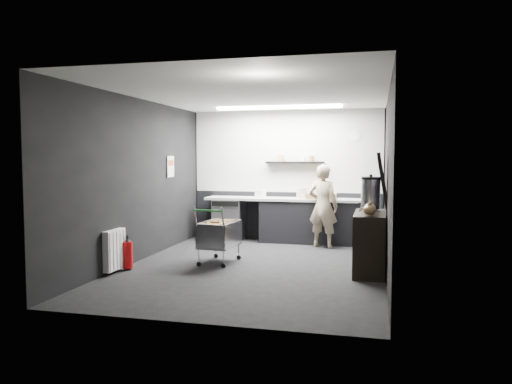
# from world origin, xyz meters

# --- Properties ---
(floor) EXTENTS (5.50, 5.50, 0.00)m
(floor) POSITION_xyz_m (0.00, 0.00, 0.00)
(floor) COLOR black
(floor) RESTS_ON ground
(ceiling) EXTENTS (5.50, 5.50, 0.00)m
(ceiling) POSITION_xyz_m (0.00, 0.00, 2.70)
(ceiling) COLOR white
(ceiling) RESTS_ON wall_back
(wall_back) EXTENTS (5.50, 0.00, 5.50)m
(wall_back) POSITION_xyz_m (0.00, 2.75, 1.35)
(wall_back) COLOR black
(wall_back) RESTS_ON floor
(wall_front) EXTENTS (5.50, 0.00, 5.50)m
(wall_front) POSITION_xyz_m (0.00, -2.75, 1.35)
(wall_front) COLOR black
(wall_front) RESTS_ON floor
(wall_left) EXTENTS (0.00, 5.50, 5.50)m
(wall_left) POSITION_xyz_m (-2.00, 0.00, 1.35)
(wall_left) COLOR black
(wall_left) RESTS_ON floor
(wall_right) EXTENTS (0.00, 5.50, 5.50)m
(wall_right) POSITION_xyz_m (2.00, 0.00, 1.35)
(wall_right) COLOR black
(wall_right) RESTS_ON floor
(kitchen_wall_panel) EXTENTS (3.95, 0.02, 1.70)m
(kitchen_wall_panel) POSITION_xyz_m (0.00, 2.73, 1.85)
(kitchen_wall_panel) COLOR silver
(kitchen_wall_panel) RESTS_ON wall_back
(dado_panel) EXTENTS (3.95, 0.02, 1.00)m
(dado_panel) POSITION_xyz_m (0.00, 2.73, 0.50)
(dado_panel) COLOR black
(dado_panel) RESTS_ON wall_back
(floating_shelf) EXTENTS (1.20, 0.22, 0.04)m
(floating_shelf) POSITION_xyz_m (0.20, 2.62, 1.62)
(floating_shelf) COLOR black
(floating_shelf) RESTS_ON wall_back
(wall_clock) EXTENTS (0.20, 0.03, 0.20)m
(wall_clock) POSITION_xyz_m (1.40, 2.72, 2.15)
(wall_clock) COLOR white
(wall_clock) RESTS_ON wall_back
(poster) EXTENTS (0.02, 0.30, 0.40)m
(poster) POSITION_xyz_m (-1.98, 1.30, 1.55)
(poster) COLOR silver
(poster) RESTS_ON wall_left
(poster_red_band) EXTENTS (0.02, 0.22, 0.10)m
(poster_red_band) POSITION_xyz_m (-1.98, 1.30, 1.62)
(poster_red_band) COLOR red
(poster_red_band) RESTS_ON poster
(radiator) EXTENTS (0.10, 0.50, 0.60)m
(radiator) POSITION_xyz_m (-1.94, -0.90, 0.35)
(radiator) COLOR white
(radiator) RESTS_ON wall_left
(ceiling_strip) EXTENTS (2.40, 0.20, 0.04)m
(ceiling_strip) POSITION_xyz_m (0.00, 1.85, 2.67)
(ceiling_strip) COLOR white
(ceiling_strip) RESTS_ON ceiling
(prep_counter) EXTENTS (3.20, 0.61, 0.90)m
(prep_counter) POSITION_xyz_m (0.14, 2.42, 0.46)
(prep_counter) COLOR black
(prep_counter) RESTS_ON floor
(person) EXTENTS (0.66, 0.53, 1.60)m
(person) POSITION_xyz_m (0.85, 1.97, 0.80)
(person) COLOR beige
(person) RESTS_ON floor
(shopping_cart) EXTENTS (0.56, 0.88, 0.92)m
(shopping_cart) POSITION_xyz_m (-0.64, 0.16, 0.44)
(shopping_cart) COLOR silver
(shopping_cart) RESTS_ON floor
(sideboard) EXTENTS (0.51, 1.20, 1.80)m
(sideboard) POSITION_xyz_m (1.77, 0.09, 0.57)
(sideboard) COLOR black
(sideboard) RESTS_ON floor
(fire_extinguisher) EXTENTS (0.15, 0.15, 0.51)m
(fire_extinguisher) POSITION_xyz_m (-1.85, -0.66, 0.25)
(fire_extinguisher) COLOR #B20B0E
(fire_extinguisher) RESTS_ON floor
(cardboard_box) EXTENTS (0.58, 0.44, 0.11)m
(cardboard_box) POSITION_xyz_m (0.78, 2.37, 0.96)
(cardboard_box) COLOR tan
(cardboard_box) RESTS_ON prep_counter
(pink_tub) EXTENTS (0.21, 0.21, 0.21)m
(pink_tub) POSITION_xyz_m (0.38, 2.42, 1.01)
(pink_tub) COLOR beige
(pink_tub) RESTS_ON prep_counter
(white_container) EXTENTS (0.22, 0.20, 0.16)m
(white_container) POSITION_xyz_m (-0.47, 2.37, 0.98)
(white_container) COLOR white
(white_container) RESTS_ON prep_counter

